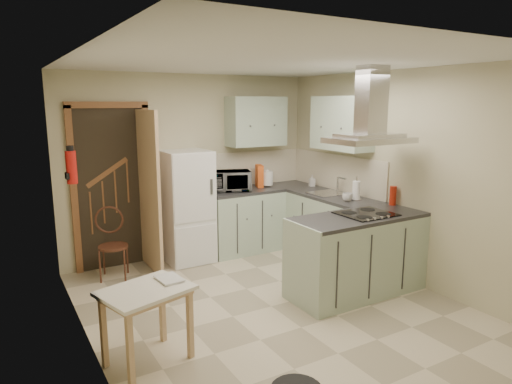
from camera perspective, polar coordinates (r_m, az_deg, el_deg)
floor at (r=4.97m, az=1.92°, el=-14.09°), size 4.20×4.20×0.00m
ceiling at (r=4.51m, az=2.13°, el=15.97°), size 4.20×4.20×0.00m
back_wall at (r=6.43m, az=-8.11°, el=3.25°), size 3.60×0.00×3.60m
left_wall at (r=3.94m, az=-20.67°, el=-2.34°), size 0.00×4.20×4.20m
right_wall at (r=5.74m, az=17.36°, el=1.92°), size 0.00×4.20×4.20m
doorway at (r=6.10m, az=-17.53°, el=0.52°), size 1.10×0.12×2.10m
fridge at (r=6.17m, az=-8.63°, el=-1.81°), size 0.60×0.60×1.50m
counter_back at (r=6.60m, az=-1.61°, el=-3.52°), size 1.08×0.60×0.90m
counter_right at (r=6.51m, az=7.80°, el=-3.83°), size 0.60×1.95×0.90m
splashback at (r=6.85m, az=-0.61°, el=3.00°), size 1.68×0.02×0.50m
wall_cabinet_back at (r=6.64m, az=0.01°, el=8.81°), size 0.85×0.35×0.70m
wall_cabinet_right at (r=6.16m, az=10.67°, el=8.44°), size 0.35×0.90×0.70m
peninsula at (r=5.26m, az=12.57°, el=-7.63°), size 1.55×0.65×0.90m
hob at (r=5.21m, az=13.59°, el=-2.66°), size 0.58×0.50×0.01m
extractor_hood at (r=5.08m, az=14.01°, el=6.30°), size 0.90×0.55×0.10m
sink at (r=6.27m, az=8.90°, el=-0.16°), size 0.45×0.40×0.01m
fire_extinguisher at (r=4.78m, az=-22.08°, el=2.88°), size 0.10×0.10×0.32m
drop_leaf_table at (r=3.99m, az=-13.41°, el=-15.94°), size 0.80×0.68×0.64m
bentwood_chair at (r=5.84m, az=-17.43°, el=-6.54°), size 0.46×0.46×0.80m
microwave at (r=6.40m, az=-3.03°, el=1.40°), size 0.59×0.49×0.28m
kettle at (r=6.73m, az=1.41°, el=1.76°), size 0.19×0.19×0.25m
cereal_box at (r=6.68m, az=0.43°, el=2.02°), size 0.15×0.23×0.32m
soap_bottle at (r=6.78m, az=7.02°, el=1.42°), size 0.10×0.10×0.17m
paper_towel at (r=5.93m, az=12.42°, el=0.24°), size 0.11×0.11×0.25m
cup at (r=5.83m, az=11.35°, el=-0.64°), size 0.15×0.15×0.10m
red_bottle at (r=5.74m, az=16.74°, el=-0.44°), size 0.08×0.08×0.23m
book at (r=3.94m, az=-12.03°, el=-10.24°), size 0.21×0.27×0.11m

